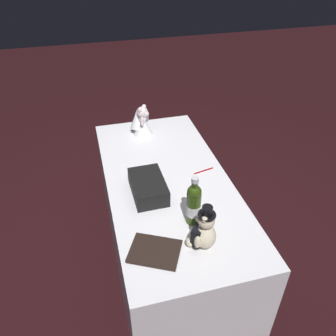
{
  "coord_description": "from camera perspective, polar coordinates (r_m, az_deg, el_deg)",
  "views": [
    {
      "loc": [
        -1.72,
        0.45,
        2.17
      ],
      "look_at": [
        0.0,
        0.0,
        0.87
      ],
      "focal_mm": 36.6,
      "sensor_mm": 36.0,
      "label": 1
    }
  ],
  "objects": [
    {
      "name": "gift_case_black",
      "position": [
        2.13,
        -3.32,
        -3.14
      ],
      "size": [
        0.32,
        0.2,
        0.11
      ],
      "color": "black",
      "rests_on": "reception_table"
    },
    {
      "name": "guestbook",
      "position": [
        1.82,
        -2.21,
        -13.68
      ],
      "size": [
        0.29,
        0.32,
        0.02
      ],
      "primitive_type": "cube",
      "rotation": [
        0.0,
        0.0,
        -0.47
      ],
      "color": "black",
      "rests_on": "reception_table"
    },
    {
      "name": "reception_table",
      "position": [
        2.52,
        0.0,
        -8.94
      ],
      "size": [
        1.71,
        0.8,
        0.77
      ],
      "primitive_type": "cube",
      "color": "white",
      "rests_on": "ground_plane"
    },
    {
      "name": "ground_plane",
      "position": [
        2.81,
        0.0,
        -14.49
      ],
      "size": [
        12.0,
        12.0,
        0.0
      ],
      "primitive_type": "plane",
      "color": "black"
    },
    {
      "name": "teddy_bear_groom",
      "position": [
        1.8,
        5.89,
        -10.45
      ],
      "size": [
        0.16,
        0.16,
        0.27
      ],
      "color": "beige",
      "rests_on": "reception_table"
    },
    {
      "name": "signing_pen",
      "position": [
        2.35,
        5.87,
        -0.48
      ],
      "size": [
        0.04,
        0.16,
        0.01
      ],
      "color": "maroon",
      "rests_on": "reception_table"
    },
    {
      "name": "champagne_bottle",
      "position": [
        1.9,
        4.29,
        -5.93
      ],
      "size": [
        0.08,
        0.08,
        0.31
      ],
      "color": "#2B4110",
      "rests_on": "reception_table"
    },
    {
      "name": "teddy_bear_bride",
      "position": [
        2.72,
        -4.48,
        7.75
      ],
      "size": [
        0.19,
        0.2,
        0.24
      ],
      "color": "white",
      "rests_on": "reception_table"
    }
  ]
}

